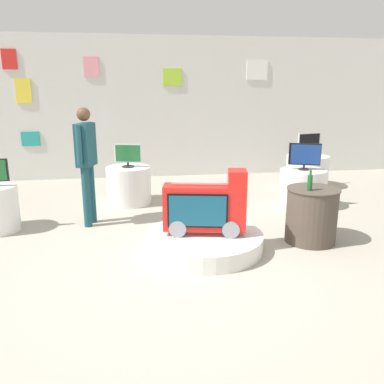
{
  "coord_description": "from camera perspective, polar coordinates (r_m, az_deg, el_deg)",
  "views": [
    {
      "loc": [
        -0.55,
        -4.49,
        2.08
      ],
      "look_at": [
        0.25,
        1.02,
        0.61
      ],
      "focal_mm": 36.93,
      "sensor_mm": 36.0,
      "label": 1
    }
  ],
  "objects": [
    {
      "name": "ground_plane",
      "position": [
        4.99,
        -1.2,
        -9.9
      ],
      "size": [
        30.0,
        30.0,
        0.0
      ],
      "primitive_type": "plane",
      "color": "#A8A091"
    },
    {
      "name": "back_wall_display",
      "position": [
        9.49,
        -5.2,
        11.97
      ],
      "size": [
        12.41,
        0.13,
        3.24
      ],
      "color": "silver",
      "rests_on": "ground"
    },
    {
      "name": "main_display_pedestal",
      "position": [
        5.28,
        1.78,
        -7.13
      ],
      "size": [
        1.55,
        1.55,
        0.22
      ],
      "primitive_type": "cylinder",
      "color": "silver",
      "rests_on": "ground"
    },
    {
      "name": "novelty_firetruck_tv",
      "position": [
        5.12,
        2.05,
        -2.38
      ],
      "size": [
        1.1,
        0.52,
        0.86
      ],
      "color": "gray",
      "rests_on": "main_display_pedestal"
    },
    {
      "name": "display_pedestal_left_rear",
      "position": [
        7.39,
        -9.1,
        0.99
      ],
      "size": [
        0.81,
        0.81,
        0.69
      ],
      "primitive_type": "cylinder",
      "color": "silver",
      "rests_on": "ground"
    },
    {
      "name": "tv_on_left_rear",
      "position": [
        7.27,
        -9.28,
        5.33
      ],
      "size": [
        0.49,
        0.22,
        0.42
      ],
      "color": "black",
      "rests_on": "display_pedestal_left_rear"
    },
    {
      "name": "display_pedestal_center_rear",
      "position": [
        7.32,
        15.63,
        0.48
      ],
      "size": [
        0.81,
        0.81,
        0.69
      ],
      "primitive_type": "cylinder",
      "color": "silver",
      "rests_on": "ground"
    },
    {
      "name": "tv_on_center_rear",
      "position": [
        7.19,
        15.98,
        5.12
      ],
      "size": [
        0.53,
        0.22,
        0.47
      ],
      "color": "black",
      "rests_on": "display_pedestal_center_rear"
    },
    {
      "name": "display_pedestal_far_right",
      "position": [
        8.85,
        16.27,
        2.87
      ],
      "size": [
        0.9,
        0.9,
        0.69
      ],
      "primitive_type": "cylinder",
      "color": "silver",
      "rests_on": "ground"
    },
    {
      "name": "tv_on_far_right",
      "position": [
        8.75,
        16.56,
        6.76
      ],
      "size": [
        0.55,
        0.22,
        0.48
      ],
      "color": "black",
      "rests_on": "display_pedestal_far_right"
    },
    {
      "name": "side_table_round",
      "position": [
        5.7,
        16.87,
        -3.15
      ],
      "size": [
        0.72,
        0.72,
        0.76
      ],
      "color": "#4C4238",
      "rests_on": "ground"
    },
    {
      "name": "bottle_on_side_table",
      "position": [
        5.46,
        16.66,
        1.37
      ],
      "size": [
        0.07,
        0.07,
        0.28
      ],
      "color": "#195926",
      "rests_on": "side_table_round"
    },
    {
      "name": "shopper_browsing_near_truck",
      "position": [
        6.19,
        -15.01,
        4.85
      ],
      "size": [
        0.3,
        0.54,
        1.81
      ],
      "color": "#194751",
      "rests_on": "ground"
    }
  ]
}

